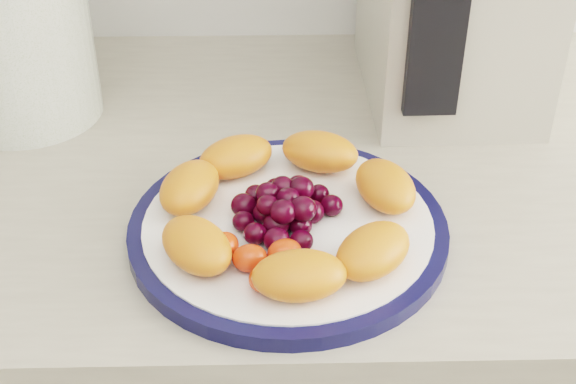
{
  "coord_description": "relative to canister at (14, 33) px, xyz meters",
  "views": [
    {
      "loc": [
        0.06,
        0.48,
        1.36
      ],
      "look_at": [
        0.08,
        1.06,
        0.95
      ],
      "focal_mm": 50.0,
      "sensor_mm": 36.0,
      "label": 1
    }
  ],
  "objects": [
    {
      "name": "appliance_panel",
      "position": [
        0.44,
        -0.09,
        0.07
      ],
      "size": [
        0.06,
        0.02,
        0.24
      ],
      "primitive_type": "cube",
      "rotation": [
        0.0,
        0.0,
        0.02
      ],
      "color": "black",
      "rests_on": "appliance_body"
    },
    {
      "name": "plate_rim",
      "position": [
        0.29,
        -0.24,
        -0.09
      ],
      "size": [
        0.29,
        0.29,
        0.01
      ],
      "primitive_type": "cylinder",
      "color": "#0D1036",
      "rests_on": "counter"
    },
    {
      "name": "fruit_plate",
      "position": [
        0.29,
        -0.24,
        -0.06
      ],
      "size": [
        0.25,
        0.25,
        0.04
      ],
      "color": "orange",
      "rests_on": "plate_face"
    },
    {
      "name": "plate_face",
      "position": [
        0.29,
        -0.24,
        -0.09
      ],
      "size": [
        0.26,
        0.26,
        0.02
      ],
      "primitive_type": "cylinder",
      "color": "white",
      "rests_on": "counter"
    },
    {
      "name": "canister",
      "position": [
        0.0,
        0.0,
        0.0
      ],
      "size": [
        0.17,
        0.17,
        0.2
      ],
      "primitive_type": "cylinder",
      "rotation": [
        0.0,
        0.0,
        0.03
      ],
      "color": "#4A6521",
      "rests_on": "counter"
    }
  ]
}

